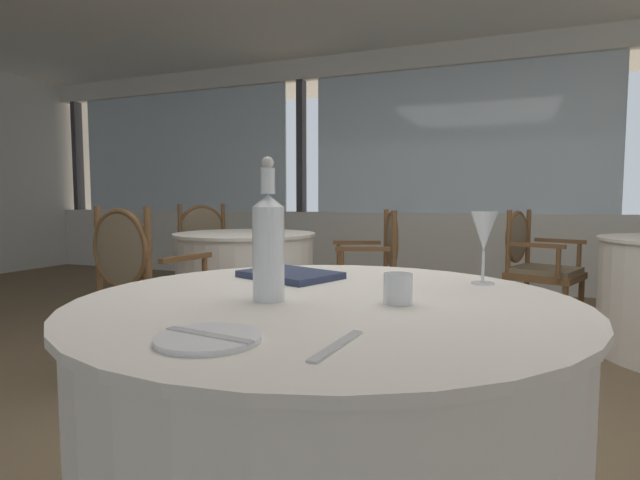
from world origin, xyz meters
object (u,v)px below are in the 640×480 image
Objects in this scene: dining_chair_1_1 at (140,278)px; dining_chair_1_2 at (374,263)px; side_plate at (208,338)px; water_tumbler at (398,289)px; wine_glass at (484,233)px; dining_chair_1_0 at (206,250)px; menu_book at (290,275)px; dining_chair_0_1 at (534,260)px; water_bottle at (268,243)px.

dining_chair_1_2 is (1.01, 1.27, -0.02)m from dining_chair_1_1.
side_plate is 0.47m from water_tumbler.
side_plate is 0.87× the size of wine_glass.
dining_chair_1_2 is at bearing 29.92° from dining_chair_1_0.
wine_glass is 0.21× the size of dining_chair_1_1.
dining_chair_1_1 is at bearing -29.98° from dining_chair_1_0.
wine_glass is 2.20m from dining_chair_1_2.
dining_chair_0_1 is at bearing 94.10° from menu_book.
menu_book is (-0.16, 0.66, 0.01)m from side_plate.
dining_chair_1_1 is (-2.09, -1.82, 0.01)m from dining_chair_0_1.
side_plate is at bearing -79.78° from water_bottle.
wine_glass is at bearing 91.60° from dining_chair_1_2.
dining_chair_1_1 is (0.60, -1.51, 0.00)m from dining_chair_1_0.
water_bottle is at bearing 77.69° from dining_chair_1_2.
menu_book is 2.13m from dining_chair_1_2.
wine_glass reaches higher than dining_chair_1_1.
dining_chair_1_2 reaches higher than dining_chair_0_1.
dining_chair_1_0 is 1.62m from dining_chair_1_2.
dining_chair_1_1 is (-1.86, 0.72, -0.34)m from wine_glass.
dining_chair_1_1 reaches higher than dining_chair_0_1.
dining_chair_1_2 is at bearing 99.36° from water_bottle.
water_bottle reaches higher than dining_chair_0_1.
wine_glass reaches higher than dining_chair_1_0.
dining_chair_0_1 is (0.78, 2.64, -0.22)m from menu_book.
menu_book is at bearing -12.34° from dining_chair_1_0.
water_bottle reaches higher than dining_chair_1_0.
dining_chair_1_0 is (-2.46, 2.23, -0.35)m from wine_glass.
dining_chair_1_1 reaches higher than side_plate.
dining_chair_1_2 reaches higher than side_plate.
water_bottle is 0.35× the size of dining_chair_1_1.
dining_chair_1_1 is at bearing -118.19° from dining_chair_0_1.
dining_chair_0_1 is (0.40, 2.89, -0.25)m from water_tumbler.
dining_chair_0_1 is at bearing 44.86° from dining_chair_1_0.
water_tumbler is (0.29, 0.07, -0.10)m from water_bottle.
side_plate is 3.37m from dining_chair_0_1.
wine_glass is at bearing -74.43° from dining_chair_0_1.
dining_chair_1_2 is (-0.40, 2.42, -0.36)m from water_bottle.
side_plate is at bearing -17.03° from dining_chair_1_0.
dining_chair_0_1 is at bearing -175.03° from dining_chair_1_2.
dining_chair_1_2 is at bearing -29.94° from dining_chair_1_1.
dining_chair_0_1 is (0.23, 2.54, -0.36)m from wine_glass.
menu_book is at bearing 147.29° from water_tumbler.
dining_chair_1_2 is (1.61, -0.24, -0.02)m from dining_chair_1_0.
menu_book is 0.30× the size of dining_chair_0_1.
dining_chair_1_1 is at bearing 140.88° from water_bottle.
menu_book is (-0.39, 0.25, -0.03)m from water_tumbler.
dining_chair_1_2 is at bearing 113.26° from wine_glass.
dining_chair_1_0 is at bearing 131.68° from water_tumbler.
dining_chair_1_1 is at bearing 30.06° from dining_chair_1_2.
dining_chair_1_1 is (-1.40, 1.14, -0.33)m from water_bottle.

